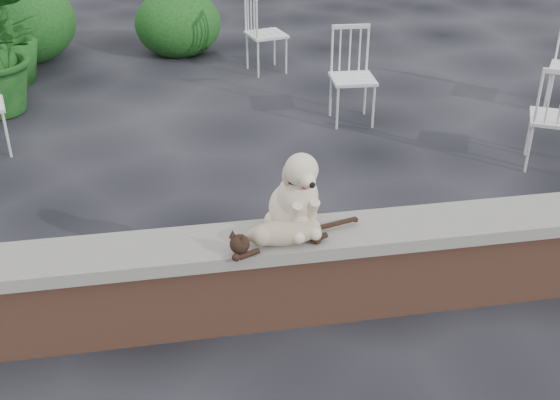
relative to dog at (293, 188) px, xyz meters
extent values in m
plane|color=black|center=(0.81, -0.05, -0.85)|extent=(60.00, 60.00, 0.00)
cube|color=brown|center=(0.81, -0.05, -0.60)|extent=(6.00, 0.30, 0.50)
cube|color=slate|center=(0.81, -0.05, -0.31)|extent=(6.20, 0.40, 0.08)
imported|color=#123F13|center=(-2.39, 4.72, -0.23)|extent=(0.97, 0.97, 1.23)
ellipsoid|color=#123F13|center=(-2.37, 5.62, -0.37)|extent=(1.37, 1.26, 1.08)
ellipsoid|color=#123F13|center=(-0.42, 5.55, -0.46)|extent=(1.10, 1.01, 0.87)
camera|label=1|loc=(-0.69, -3.41, 1.85)|focal=44.37mm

